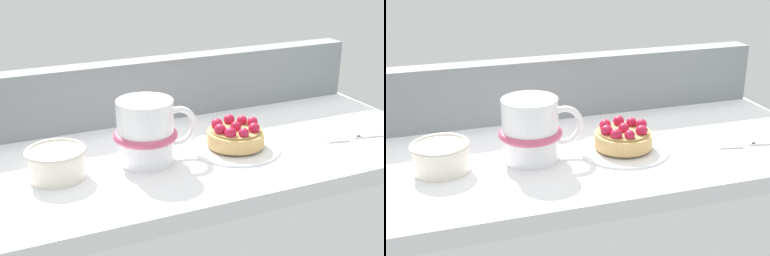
% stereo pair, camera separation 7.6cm
% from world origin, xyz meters
% --- Properties ---
extents(ground_plane, '(0.71, 0.34, 0.03)m').
position_xyz_m(ground_plane, '(0.00, 0.00, -0.01)').
color(ground_plane, white).
extents(window_rail_back, '(0.70, 0.04, 0.10)m').
position_xyz_m(window_rail_back, '(0.00, 0.15, 0.05)').
color(window_rail_back, gray).
rests_on(window_rail_back, ground_plane).
extents(dessert_plate, '(0.13, 0.13, 0.01)m').
position_xyz_m(dessert_plate, '(0.04, -0.03, 0.00)').
color(dessert_plate, white).
rests_on(dessert_plate, ground_plane).
extents(raspberry_tart, '(0.08, 0.08, 0.04)m').
position_xyz_m(raspberry_tart, '(0.04, -0.03, 0.02)').
color(raspberry_tart, tan).
rests_on(raspberry_tart, dessert_plate).
extents(coffee_mug, '(0.12, 0.09, 0.09)m').
position_xyz_m(coffee_mug, '(-0.09, -0.02, 0.04)').
color(coffee_mug, white).
rests_on(coffee_mug, ground_plane).
extents(sugar_bowl, '(0.08, 0.08, 0.04)m').
position_xyz_m(sugar_bowl, '(-0.21, -0.01, 0.02)').
color(sugar_bowl, silver).
rests_on(sugar_bowl, ground_plane).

